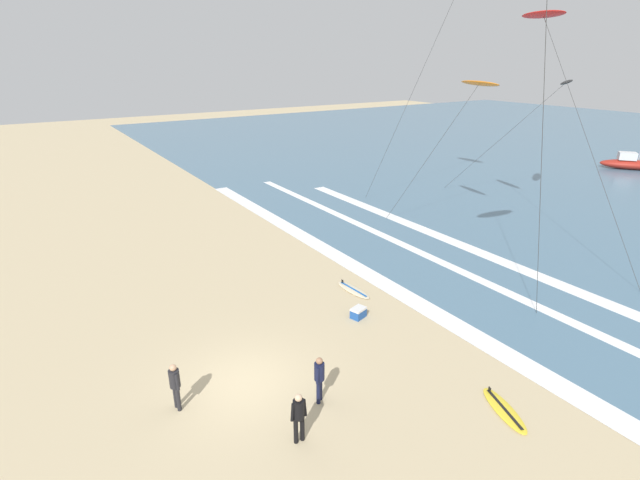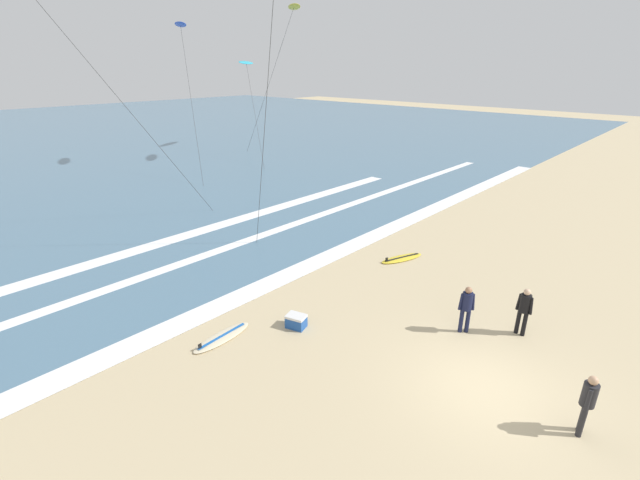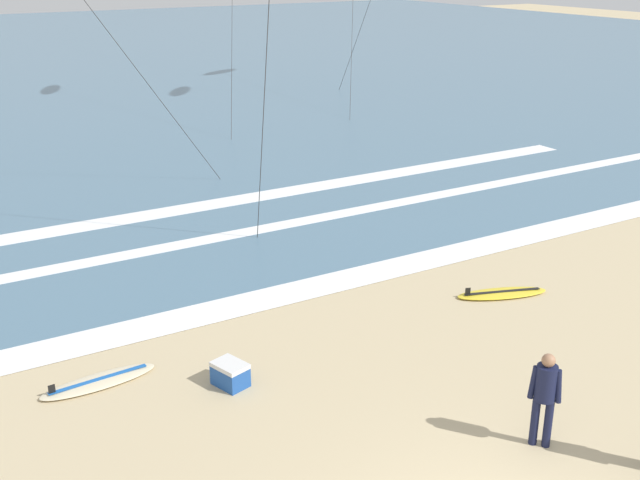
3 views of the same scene
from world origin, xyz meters
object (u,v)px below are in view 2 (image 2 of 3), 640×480
Objects in this scene: surfer_left_far at (588,400)px; surfboard_foreground_flat at (402,258)px; surfer_foreground_main at (524,308)px; surfer_right_near at (467,305)px; kite_cyan_high_right at (246,63)px; cooler_box at (296,321)px; kite_yellow_low_near at (294,8)px; surfboard_near_water at (222,337)px; kite_blue_distant_high at (180,25)px.

surfer_left_far reaches higher than surfboard_foreground_flat.
surfer_foreground_main is 1.00× the size of surfer_right_near.
kite_cyan_high_right is 14.92× the size of cooler_box.
surfer_left_far is 8.07m from cooler_box.
kite_yellow_low_near is (17.17, 26.70, 11.05)m from surfer_left_far.
kite_blue_distant_high is (13.61, 22.82, 10.63)m from surfboard_near_water.
surfer_right_near is 0.15× the size of kite_blue_distant_high.
surfer_left_far is 41.12m from kite_cyan_high_right.
surfer_right_near is at bearing -118.38° from kite_cyan_high_right.
cooler_box is (-4.49, 5.46, -0.74)m from surfer_foreground_main.
cooler_box is (-18.52, -18.78, -11.79)m from kite_yellow_low_near.
kite_cyan_high_right is at bearing 61.62° from surfer_right_near.
surfer_right_near is 5.38m from cooler_box.
surfboard_near_water is 0.98× the size of surfboard_foreground_flat.
surfer_foreground_main reaches higher than cooler_box.
cooler_box is at bearing -176.74° from surfboard_foreground_flat.
surfboard_near_water is at bearing 134.12° from surfer_foreground_main.
surfer_foreground_main is 9.38m from surfboard_near_water.
kite_cyan_high_right reaches higher than surfboard_near_water.
cooler_box reaches higher than surfboard_near_water.
surfboard_near_water is (-3.36, 9.17, -0.91)m from surfer_left_far.
kite_cyan_high_right is at bearing 63.27° from surfboard_foreground_flat.
surfboard_near_water is (-6.50, 6.70, -0.91)m from surfer_foreground_main.
kite_cyan_high_right is (2.08, 8.94, -3.99)m from kite_yellow_low_near.
cooler_box is at bearing -115.73° from kite_blue_distant_high.
kite_yellow_low_near is 1.12× the size of kite_blue_distant_high.
surfboard_near_water and surfboard_foreground_flat have the same top height.
surfboard_near_water is 28.62m from kite_blue_distant_high.
surfboard_foreground_flat is 31.62m from kite_cyan_high_right.
kite_cyan_high_right reaches higher than surfer_left_far.
surfboard_foreground_flat is at bearing 56.56° from surfer_left_far.
kite_yellow_low_near is at bearing 40.51° from surfboard_near_water.
surfer_left_far is at bearing -118.29° from surfer_right_near.
surfer_right_near is (2.06, 3.83, 0.00)m from surfer_left_far.
surfer_foreground_main is at bearing 38.07° from surfer_left_far.
surfer_right_near reaches higher than surfboard_near_water.
surfer_left_far is (-3.14, -2.46, 0.00)m from surfer_foreground_main.
surfboard_near_water is 0.20× the size of kite_cyan_high_right.
kite_blue_distant_high is at bearing 76.47° from surfer_foreground_main.
surfboard_near_water is (-5.42, 5.34, -0.91)m from surfer_right_near.
kite_yellow_low_near reaches higher than kite_cyan_high_right.
kite_blue_distant_high reaches higher than surfboard_near_water.
surfer_foreground_main is 3.99m from surfer_left_far.
surfer_right_near is 36.85m from kite_cyan_high_right.
surfer_left_far is 33.61m from kite_yellow_low_near.
surfer_right_near is 7.66m from surfboard_near_water.
surfer_foreground_main is 30.11m from kite_yellow_low_near.
kite_yellow_low_near is at bearing 45.41° from cooler_box.
surfboard_near_water is 0.17× the size of kite_yellow_low_near.
kite_blue_distant_high is 28.69m from cooler_box.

